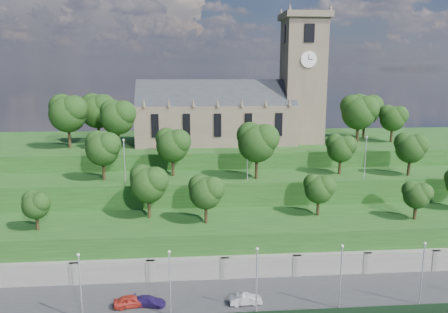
{
  "coord_description": "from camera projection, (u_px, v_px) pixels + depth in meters",
  "views": [
    {
      "loc": [
        -9.56,
        -43.83,
        30.1
      ],
      "look_at": [
        -3.57,
        30.0,
        15.26
      ],
      "focal_mm": 35.0,
      "sensor_mm": 36.0,
      "label": 1
    }
  ],
  "objects": [
    {
      "name": "retaining_wall",
      "position": [
        260.0,
        271.0,
        60.71
      ],
      "size": [
        160.0,
        2.1,
        5.0
      ],
      "color": "slate",
      "rests_on": "ground"
    },
    {
      "name": "car_left",
      "position": [
        131.0,
        301.0,
        52.51
      ],
      "size": [
        4.34,
        2.3,
        1.41
      ],
      "primitive_type": "imported",
      "rotation": [
        0.0,
        0.0,
        1.73
      ],
      "color": "#AE281D",
      "rests_on": "promenade"
    },
    {
      "name": "lamp_posts_upper",
      "position": [
        248.0,
        155.0,
        71.73
      ],
      "size": [
        40.36,
        0.36,
        7.19
      ],
      "color": "#B2B2B7",
      "rests_on": "embankment_upper"
    },
    {
      "name": "car_right",
      "position": [
        149.0,
        301.0,
        52.7
      ],
      "size": [
        4.33,
        2.43,
        1.18
      ],
      "primitive_type": "imported",
      "rotation": [
        0.0,
        0.0,
        1.37
      ],
      "color": "#25164F",
      "rests_on": "promenade"
    },
    {
      "name": "hilltop",
      "position": [
        233.0,
        173.0,
        96.9
      ],
      "size": [
        160.0,
        32.0,
        15.0
      ],
      "primitive_type": "cube",
      "color": "#1B4416",
      "rests_on": "ground"
    },
    {
      "name": "car_middle",
      "position": [
        246.0,
        299.0,
        53.05
      ],
      "size": [
        4.0,
        1.56,
        1.3
      ],
      "primitive_type": "imported",
      "rotation": [
        0.0,
        0.0,
        1.62
      ],
      "color": "#99999D",
      "rests_on": "promenade"
    },
    {
      "name": "lamp_posts_promenade",
      "position": [
        257.0,
        275.0,
        50.48
      ],
      "size": [
        60.36,
        0.36,
        8.13
      ],
      "color": "#B2B2B7",
      "rests_on": "promenade"
    },
    {
      "name": "trees_hilltop",
      "position": [
        219.0,
        111.0,
        88.35
      ],
      "size": [
        72.42,
        16.49,
        10.5
      ],
      "color": "black",
      "rests_on": "hilltop"
    },
    {
      "name": "church",
      "position": [
        239.0,
        107.0,
        90.09
      ],
      "size": [
        38.6,
        12.35,
        27.6
      ],
      "color": "brown",
      "rests_on": "hilltop"
    },
    {
      "name": "trees_lower",
      "position": [
        257.0,
        188.0,
        65.07
      ],
      "size": [
        68.85,
        8.65,
        8.11
      ],
      "color": "black",
      "rests_on": "embankment_lower"
    },
    {
      "name": "embankment_upper",
      "position": [
        245.0,
        209.0,
        76.67
      ],
      "size": [
        160.0,
        10.0,
        12.0
      ],
      "primitive_type": "cube",
      "color": "#1B4416",
      "rests_on": "ground"
    },
    {
      "name": "trees_upper",
      "position": [
        244.0,
        144.0,
        73.44
      ],
      "size": [
        57.85,
        8.98,
        9.51
      ],
      "color": "black",
      "rests_on": "embankment_upper"
    },
    {
      "name": "embankment_lower",
      "position": [
        254.0,
        244.0,
        66.31
      ],
      "size": [
        160.0,
        12.0,
        8.0
      ],
      "primitive_type": "cube",
      "color": "#1B4416",
      "rests_on": "ground"
    },
    {
      "name": "promenade",
      "position": [
        267.0,
        304.0,
        55.17
      ],
      "size": [
        160.0,
        12.0,
        2.0
      ],
      "primitive_type": "cube",
      "color": "#2D2D30",
      "rests_on": "ground"
    }
  ]
}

